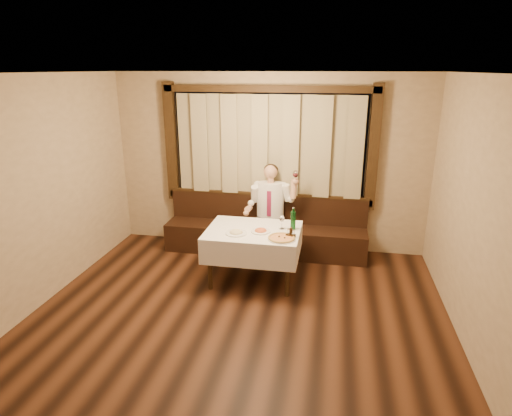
% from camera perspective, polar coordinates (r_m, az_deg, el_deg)
% --- Properties ---
extents(room, '(5.01, 6.01, 2.81)m').
position_cam_1_polar(room, '(4.91, -2.00, 2.22)').
color(room, black).
rests_on(room, ground).
extents(banquette, '(3.20, 0.61, 0.94)m').
position_cam_1_polar(banquette, '(6.92, 1.26, -3.34)').
color(banquette, black).
rests_on(banquette, ground).
extents(dining_table, '(1.27, 0.97, 0.76)m').
position_cam_1_polar(dining_table, '(5.86, -0.36, -3.84)').
color(dining_table, black).
rests_on(dining_table, ground).
extents(pizza, '(0.36, 0.36, 0.04)m').
position_cam_1_polar(pizza, '(5.50, 3.41, -4.02)').
color(pizza, white).
rests_on(pizza, dining_table).
extents(pasta_red, '(0.26, 0.26, 0.09)m').
position_cam_1_polar(pasta_red, '(5.73, 0.63, -2.87)').
color(pasta_red, white).
rests_on(pasta_red, dining_table).
extents(pasta_cream, '(0.29, 0.29, 0.10)m').
position_cam_1_polar(pasta_cream, '(5.67, -2.67, -3.08)').
color(pasta_cream, white).
rests_on(pasta_cream, dining_table).
extents(green_bottle, '(0.07, 0.07, 0.32)m').
position_cam_1_polar(green_bottle, '(5.80, 4.97, -1.63)').
color(green_bottle, '#11501A').
rests_on(green_bottle, dining_table).
extents(table_wine_glass, '(0.07, 0.07, 0.19)m').
position_cam_1_polar(table_wine_glass, '(5.81, 3.46, -1.48)').
color(table_wine_glass, white).
rests_on(table_wine_glass, dining_table).
extents(cruet_caddy, '(0.13, 0.09, 0.13)m').
position_cam_1_polar(cruet_caddy, '(5.57, 4.66, -3.44)').
color(cruet_caddy, black).
rests_on(cruet_caddy, dining_table).
extents(seated_man, '(0.80, 0.60, 1.44)m').
position_cam_1_polar(seated_man, '(6.65, 1.88, 0.55)').
color(seated_man, black).
rests_on(seated_man, ground).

